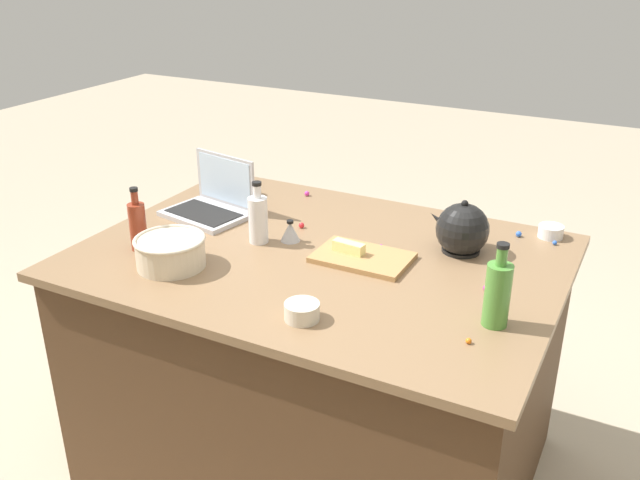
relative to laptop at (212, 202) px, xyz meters
The scene contains 22 objects.
ground_plane 1.09m from the laptop, 166.37° to the left, with size 12.00×12.00×0.00m, color #B7A88E.
island_counter 0.74m from the laptop, 166.37° to the left, with size 1.59×1.16×0.90m.
laptop is the anchor object (origin of this frame).
mixing_bowl_large 0.46m from the laptop, 108.74° to the left, with size 0.23×0.23×0.10m.
bottle_soy 0.39m from the laptop, 85.41° to the left, with size 0.06×0.06×0.22m.
bottle_olive 1.22m from the laptop, 164.93° to the left, with size 0.07×0.07×0.25m.
bottle_vinegar 0.33m from the laptop, 154.52° to the left, with size 0.07×0.07×0.22m.
kettle 0.96m from the laptop, behind, with size 0.21×0.18×0.20m.
cutting_board 0.69m from the laptop, behind, with size 0.31×0.21×0.02m, color #AD7F4C.
butter_stick_left 0.64m from the laptop, behind, with size 0.11×0.04×0.04m, color #F4E58C.
ramekin_small 1.26m from the laptop, 162.83° to the right, with size 0.09×0.09×0.04m, color white.
ramekin_medium 0.87m from the laptop, 142.03° to the left, with size 0.10×0.10×0.05m, color beige.
ramekin_wide 0.25m from the laptop, 95.08° to the right, with size 0.07×0.07×0.04m, color beige.
kitchen_timer 0.40m from the laptop, 168.12° to the left, with size 0.07×0.07×0.08m.
candy_0 1.11m from the laptop, behind, with size 0.02×0.02×0.02m, color #CC3399.
candy_1 0.41m from the laptop, 123.83° to the right, with size 0.02×0.02×0.02m, color #CC3399.
candy_2 1.15m from the laptop, 163.67° to the right, with size 0.02×0.02×0.02m, color blue.
candy_3 1.27m from the laptop, 165.83° to the right, with size 0.02×0.02×0.02m, color blue.
candy_4 1.22m from the laptop, 158.67° to the left, with size 0.02×0.02×0.02m, color orange.
candy_5 0.25m from the laptop, 59.39° to the right, with size 0.02×0.02×0.02m, color #CC3399.
candy_6 0.38m from the laptop, behind, with size 0.02×0.02×0.02m, color red.
candy_7 0.70m from the laptop, behind, with size 0.02×0.02×0.02m, color #CC3399.
Camera 1 is at (-0.97, 1.88, 1.90)m, focal length 38.75 mm.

